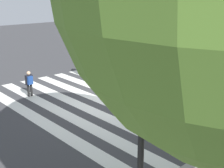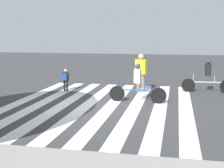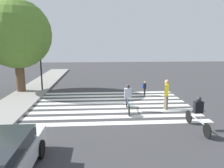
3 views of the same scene
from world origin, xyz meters
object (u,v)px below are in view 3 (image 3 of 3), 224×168
Objects in this scene: pedestrian_adult_blue_shirt at (166,93)px; pedestrian_adult_tall_backpack at (144,87)px; traffic_light at (42,54)px; street_tree at (17,34)px; cyclist_far_lane at (198,112)px; cyclist_mid_street at (128,97)px.

pedestrian_adult_blue_shirt is 3.67m from pedestrian_adult_tall_backpack.
traffic_light is 2.31m from street_tree.
cyclist_mid_street reaches higher than cyclist_far_lane.
street_tree reaches higher than cyclist_far_lane.
pedestrian_adult_tall_backpack is (-1.56, -9.68, -3.94)m from street_tree.
cyclist_far_lane is (-8.29, -10.71, -3.72)m from street_tree.
pedestrian_adult_blue_shirt is at bearing -83.48° from cyclist_mid_street.
traffic_light is 8.66m from cyclist_mid_street.
pedestrian_adult_blue_shirt is (-5.51, -8.53, -2.01)m from traffic_light.
street_tree reaches higher than cyclist_mid_street.
cyclist_far_lane is at bearing -133.79° from traffic_light.
pedestrian_adult_blue_shirt reaches higher than cyclist_far_lane.
pedestrian_adult_blue_shirt reaches higher than pedestrian_adult_tall_backpack.
cyclist_far_lane is at bearing -127.75° from street_tree.
pedestrian_adult_blue_shirt reaches higher than cyclist_mid_street.
street_tree is at bearing -105.55° from pedestrian_adult_tall_backpack.
street_tree is (-0.34, 1.70, 1.53)m from traffic_light.
traffic_light is at bearing 50.69° from cyclist_mid_street.
traffic_light is at bearing -78.56° from street_tree.
street_tree is 11.99m from pedestrian_adult_blue_shirt.
traffic_light reaches higher than pedestrian_adult_tall_backpack.
traffic_light is at bearing -104.64° from pedestrian_adult_blue_shirt.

